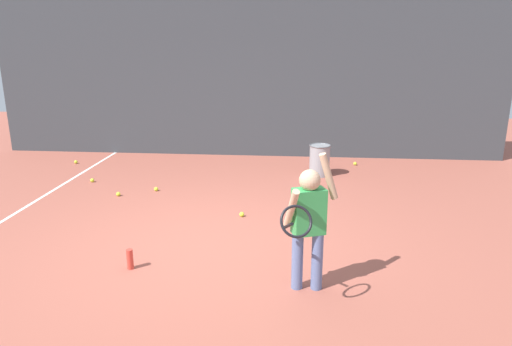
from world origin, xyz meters
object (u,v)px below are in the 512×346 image
(ball_hopper, at_px, (320,160))
(water_bottle, at_px, (130,259))
(tennis_ball_0, at_px, (242,214))
(tennis_ball_1, at_px, (92,180))
(tennis_ball_3, at_px, (156,189))
(tennis_ball_2, at_px, (355,164))
(tennis_ball_5, at_px, (76,162))
(tennis_player, at_px, (308,220))
(tennis_ball_4, at_px, (118,194))

(ball_hopper, distance_m, water_bottle, 4.35)
(tennis_ball_0, bearing_deg, tennis_ball_1, 153.23)
(ball_hopper, height_order, tennis_ball_3, ball_hopper)
(ball_hopper, xyz_separation_m, tennis_ball_2, (0.73, 0.77, -0.26))
(ball_hopper, relative_size, tennis_ball_5, 8.52)
(tennis_player, height_order, tennis_ball_3, tennis_player)
(tennis_ball_0, distance_m, tennis_ball_4, 2.15)
(tennis_player, distance_m, tennis_ball_3, 3.79)
(tennis_player, relative_size, tennis_ball_0, 20.46)
(tennis_player, height_order, water_bottle, tennis_player)
(tennis_ball_0, height_order, tennis_ball_3, same)
(water_bottle, distance_m, tennis_ball_5, 4.94)
(water_bottle, relative_size, tennis_ball_0, 3.33)
(water_bottle, xyz_separation_m, tennis_ball_2, (2.88, 4.55, -0.08))
(water_bottle, xyz_separation_m, tennis_ball_5, (-2.61, 4.19, -0.08))
(tennis_ball_2, xyz_separation_m, tennis_ball_5, (-5.49, -0.37, 0.00))
(tennis_ball_1, distance_m, tennis_ball_4, 0.99)
(ball_hopper, bearing_deg, tennis_player, -94.18)
(tennis_ball_0, bearing_deg, tennis_ball_3, 146.33)
(water_bottle, bearing_deg, tennis_ball_4, 113.91)
(tennis_ball_1, bearing_deg, tennis_ball_0, -26.77)
(tennis_player, bearing_deg, tennis_ball_3, 109.39)
(tennis_player, distance_m, water_bottle, 1.97)
(ball_hopper, distance_m, tennis_ball_0, 2.46)
(tennis_ball_3, xyz_separation_m, tennis_ball_4, (-0.51, -0.30, 0.00))
(tennis_player, xyz_separation_m, tennis_ball_1, (-3.61, 3.26, -0.69))
(tennis_ball_0, xyz_separation_m, tennis_ball_5, (-3.61, 2.57, 0.00))
(ball_hopper, bearing_deg, tennis_ball_1, -168.74)
(tennis_player, relative_size, tennis_ball_4, 20.46)
(tennis_player, height_order, tennis_ball_2, tennis_player)
(tennis_ball_1, height_order, tennis_ball_5, same)
(tennis_ball_5, bearing_deg, tennis_ball_4, -49.66)
(tennis_ball_3, bearing_deg, tennis_ball_4, -149.63)
(tennis_player, distance_m, tennis_ball_2, 4.97)
(tennis_player, distance_m, tennis_ball_4, 3.93)
(tennis_ball_4, bearing_deg, tennis_ball_3, 30.37)
(ball_hopper, height_order, tennis_ball_0, ball_hopper)
(tennis_player, height_order, tennis_ball_4, tennis_player)
(tennis_ball_1, height_order, tennis_ball_4, same)
(ball_hopper, height_order, tennis_ball_5, ball_hopper)
(tennis_ball_0, bearing_deg, tennis_ball_4, 160.78)
(tennis_player, xyz_separation_m, tennis_ball_3, (-2.37, 2.88, -0.69))
(water_bottle, relative_size, tennis_ball_3, 3.33)
(tennis_ball_0, bearing_deg, ball_hopper, 62.07)
(tennis_ball_2, xyz_separation_m, tennis_ball_4, (-3.91, -2.23, 0.00))
(tennis_player, relative_size, tennis_ball_3, 20.46)
(tennis_ball_0, relative_size, tennis_ball_4, 1.00)
(tennis_ball_1, distance_m, tennis_ball_2, 4.88)
(tennis_ball_0, distance_m, tennis_ball_1, 3.08)
(tennis_player, relative_size, ball_hopper, 2.40)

